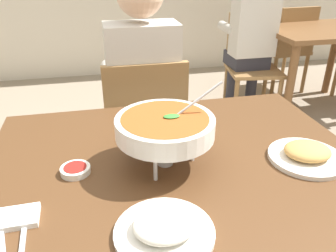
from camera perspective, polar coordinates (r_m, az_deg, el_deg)
The scene contains 14 objects.
dining_table_main at distance 1.17m, azimuth 1.61°, elevation -10.45°, with size 1.21×0.94×0.77m.
chair_diner_main at distance 1.87m, azimuth -3.96°, elevation -0.24°, with size 0.44×0.44×0.90m.
diner_main at distance 1.81m, azimuth -4.36°, elevation 6.90°, with size 0.40×0.45×1.31m.
curry_bowl at distance 1.02m, azimuth -0.50°, elevation -0.23°, with size 0.33×0.30×0.26m.
rice_plate at distance 0.83m, azimuth -0.62°, elevation -16.80°, with size 0.24×0.24×0.06m.
appetizer_plate at distance 1.18m, azimuth 22.22°, elevation -4.39°, with size 0.24×0.24×0.06m.
sauce_dish at distance 1.07m, azimuth -15.25°, elevation -7.20°, with size 0.09×0.09×0.02m.
napkin_folded at distance 0.96m, azimuth -24.40°, elevation -13.88°, with size 0.12×0.08×0.02m, color white.
fork_utensil at distance 0.93m, azimuth -26.12°, elevation -16.10°, with size 0.01×0.17×0.01m, color silver.
spoon_utensil at distance 0.91m, azimuth -22.99°, elevation -16.01°, with size 0.01×0.17×0.01m, color silver.
dining_table_far at distance 3.44m, azimuth 23.95°, elevation 12.47°, with size 1.00×0.80×0.77m.
chair_bg_left at distance 3.21m, azimuth 13.83°, elevation 10.82°, with size 0.50×0.50×0.90m.
chair_bg_right at distance 3.83m, azimuth 19.54°, elevation 12.64°, with size 0.48×0.48×0.90m.
patron_bg_left at distance 3.11m, azimuth 13.76°, elevation 14.79°, with size 0.40×0.45×1.31m.
Camera 1 is at (-0.23, -0.90, 1.37)m, focal length 36.38 mm.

